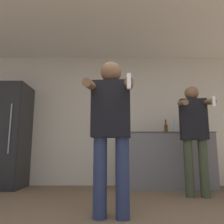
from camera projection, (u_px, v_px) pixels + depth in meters
wall_back at (118, 119)px, 4.33m from camera, size 7.00×0.06×2.55m
ceiling_slab at (120, 18)px, 3.19m from camera, size 7.00×3.22×0.05m
refrigerator at (6, 135)px, 3.94m from camera, size 0.77×0.67×1.85m
counter at (168, 160)px, 3.91m from camera, size 1.62×0.55×0.97m
bottle_dark_rum at (177, 126)px, 4.02m from camera, size 0.07×0.07×0.33m
bottle_clear_vodka at (187, 126)px, 4.02m from camera, size 0.08×0.08×0.32m
bottle_brown_liquor at (167, 128)px, 4.02m from camera, size 0.06×0.06×0.25m
person_woman_foreground at (112, 124)px, 2.27m from camera, size 0.50×0.54×1.61m
person_man_side at (195, 130)px, 3.22m from camera, size 0.49×0.58×1.62m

